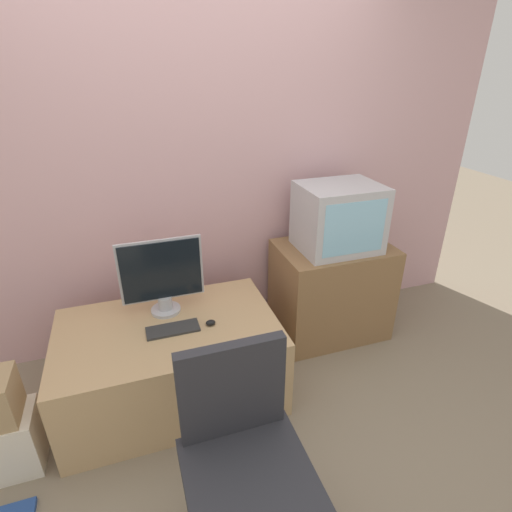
# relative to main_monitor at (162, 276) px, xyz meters

# --- Properties ---
(ground_plane) EXTENTS (12.00, 12.00, 0.00)m
(ground_plane) POSITION_rel_main_monitor_xyz_m (0.32, -0.84, -0.75)
(ground_plane) COLOR #7F705B
(wall_back) EXTENTS (4.40, 0.05, 2.60)m
(wall_back) POSITION_rel_main_monitor_xyz_m (0.32, 0.48, 0.55)
(wall_back) COLOR #CC9EA3
(wall_back) RESTS_ON ground_plane
(desk) EXTENTS (1.26, 0.79, 0.51)m
(desk) POSITION_rel_main_monitor_xyz_m (-0.01, -0.16, -0.50)
(desk) COLOR tan
(desk) RESTS_ON ground_plane
(side_stand) EXTENTS (0.80, 0.54, 0.71)m
(side_stand) POSITION_rel_main_monitor_xyz_m (1.21, 0.13, -0.40)
(side_stand) COLOR olive
(side_stand) RESTS_ON ground_plane
(main_monitor) EXTENTS (0.48, 0.18, 0.47)m
(main_monitor) POSITION_rel_main_monitor_xyz_m (0.00, 0.00, 0.00)
(main_monitor) COLOR #B2B2B7
(main_monitor) RESTS_ON desk
(keyboard) EXTENTS (0.30, 0.12, 0.01)m
(keyboard) POSITION_rel_main_monitor_xyz_m (0.01, -0.21, -0.24)
(keyboard) COLOR #2D2D2D
(keyboard) RESTS_ON desk
(mouse) EXTENTS (0.06, 0.04, 0.03)m
(mouse) POSITION_rel_main_monitor_xyz_m (0.23, -0.23, -0.23)
(mouse) COLOR black
(mouse) RESTS_ON desk
(crt_tv) EXTENTS (0.53, 0.43, 0.45)m
(crt_tv) POSITION_rel_main_monitor_xyz_m (1.20, 0.11, 0.18)
(crt_tv) COLOR #B7B7BC
(crt_tv) RESTS_ON side_stand
(office_chair) EXTENTS (0.56, 0.56, 0.91)m
(office_chair) POSITION_rel_main_monitor_xyz_m (0.16, -1.09, -0.37)
(office_chair) COLOR #333333
(office_chair) RESTS_ON ground_plane
(cardboard_box_lower) EXTENTS (0.32, 0.25, 0.33)m
(cardboard_box_lower) POSITION_rel_main_monitor_xyz_m (-0.88, -0.40, -0.59)
(cardboard_box_lower) COLOR beige
(cardboard_box_lower) RESTS_ON ground_plane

